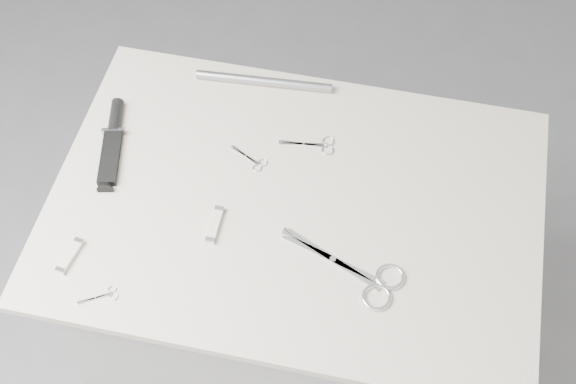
% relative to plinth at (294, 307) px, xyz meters
% --- Properties ---
extents(ground, '(4.00, 4.00, 0.01)m').
position_rel_plinth_xyz_m(ground, '(0.00, 0.00, -0.46)').
color(ground, slate).
rests_on(ground, ground).
extents(plinth, '(0.90, 0.60, 0.90)m').
position_rel_plinth_xyz_m(plinth, '(0.00, 0.00, 0.00)').
color(plinth, '#B3B3B0').
rests_on(plinth, ground).
extents(display_board, '(1.00, 0.70, 0.02)m').
position_rel_plinth_xyz_m(display_board, '(0.00, 0.00, 0.46)').
color(display_board, beige).
rests_on(display_board, plinth).
extents(large_shears, '(0.25, 0.15, 0.01)m').
position_rel_plinth_xyz_m(large_shears, '(0.17, -0.14, 0.47)').
color(large_shears, silver).
rests_on(large_shears, display_board).
extents(embroidery_scissors_a, '(0.12, 0.05, 0.00)m').
position_rel_plinth_xyz_m(embroidery_scissors_a, '(0.02, 0.16, 0.47)').
color(embroidery_scissors_a, silver).
rests_on(embroidery_scissors_a, display_board).
extents(embroidery_scissors_b, '(0.09, 0.06, 0.00)m').
position_rel_plinth_xyz_m(embroidery_scissors_b, '(-0.11, 0.09, 0.47)').
color(embroidery_scissors_b, silver).
rests_on(embroidery_scissors_b, display_board).
extents(tiny_scissors, '(0.07, 0.05, 0.00)m').
position_rel_plinth_xyz_m(tiny_scissors, '(-0.31, -0.29, 0.47)').
color(tiny_scissors, silver).
rests_on(tiny_scissors, display_board).
extents(sheathed_knife, '(0.08, 0.23, 0.03)m').
position_rel_plinth_xyz_m(sheathed_knife, '(-0.42, 0.07, 0.48)').
color(sheathed_knife, black).
rests_on(sheathed_knife, display_board).
extents(pocket_knife_a, '(0.03, 0.08, 0.01)m').
position_rel_plinth_xyz_m(pocket_knife_a, '(-0.40, -0.22, 0.47)').
color(pocket_knife_a, silver).
rests_on(pocket_knife_a, display_board).
extents(pocket_knife_b, '(0.02, 0.09, 0.01)m').
position_rel_plinth_xyz_m(pocket_knife_b, '(-0.15, -0.09, 0.48)').
color(pocket_knife_b, silver).
rests_on(pocket_knife_b, display_board).
extents(metal_rail, '(0.31, 0.04, 0.02)m').
position_rel_plinth_xyz_m(metal_rail, '(-0.14, 0.30, 0.48)').
color(metal_rail, gray).
rests_on(metal_rail, display_board).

